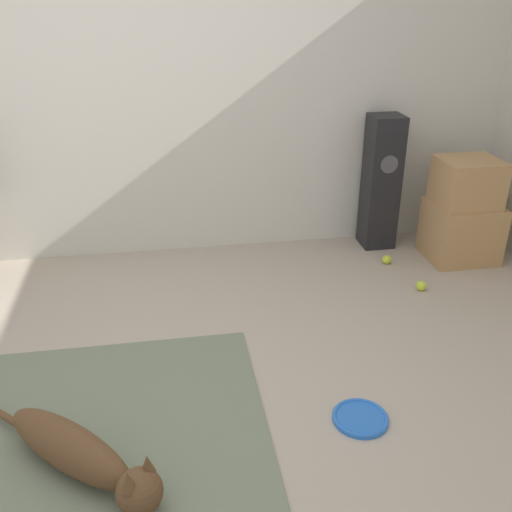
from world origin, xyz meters
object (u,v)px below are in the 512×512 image
frisbee (361,418)px  floor_speaker (381,183)px  cardboard_box_upper (467,182)px  cardboard_box_lower (461,231)px  tennis_ball_by_boxes (387,259)px  dog (82,455)px  tennis_ball_near_speaker (421,286)px

frisbee → floor_speaker: size_ratio=0.26×
frisbee → floor_speaker: floor_speaker is taller
frisbee → cardboard_box_upper: cardboard_box_upper is taller
floor_speaker → cardboard_box_upper: bearing=-34.0°
frisbee → cardboard_box_lower: 2.05m
cardboard_box_lower → tennis_ball_by_boxes: bearing=-178.1°
floor_speaker → frisbee: bearing=-112.1°
cardboard_box_upper → tennis_ball_by_boxes: (-0.54, -0.01, -0.55)m
tennis_ball_by_boxes → dog: bearing=-139.6°
frisbee → cardboard_box_lower: size_ratio=0.55×
cardboard_box_lower → cardboard_box_upper: cardboard_box_upper is taller
tennis_ball_near_speaker → tennis_ball_by_boxes: bearing=100.5°
frisbee → cardboard_box_lower: cardboard_box_lower is taller
tennis_ball_by_boxes → tennis_ball_near_speaker: bearing=-79.5°
cardboard_box_lower → tennis_ball_near_speaker: 0.68m
dog → cardboard_box_upper: bearing=33.9°
cardboard_box_upper → tennis_ball_near_speaker: bearing=-137.2°
cardboard_box_upper → cardboard_box_lower: bearing=23.5°
dog → cardboard_box_upper: 3.07m
dog → tennis_ball_near_speaker: 2.41m
dog → frisbee: bearing=5.8°
floor_speaker → tennis_ball_by_boxes: bearing=-96.7°
cardboard_box_lower → floor_speaker: size_ratio=0.48×
dog → cardboard_box_upper: (2.52, 1.69, 0.47)m
frisbee → cardboard_box_upper: 2.10m
cardboard_box_lower → tennis_ball_near_speaker: cardboard_box_lower is taller
frisbee → cardboard_box_upper: (1.27, 1.57, 0.57)m
tennis_ball_by_boxes → frisbee: bearing=-115.2°
dog → frisbee: 1.25m
dog → cardboard_box_lower: (2.53, 1.70, 0.10)m
dog → cardboard_box_lower: cardboard_box_lower is taller
frisbee → tennis_ball_near_speaker: tennis_ball_near_speaker is taller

